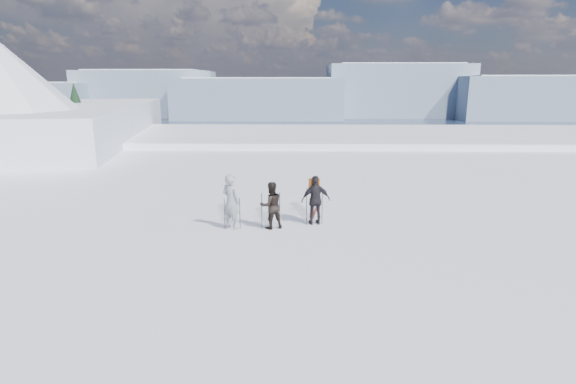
% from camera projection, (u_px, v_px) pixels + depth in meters
% --- Properties ---
extents(lake_basin, '(820.00, 820.00, 71.62)m').
position_uv_depth(lake_basin, '(312.00, 205.00, 43.32)').
color(lake_basin, white).
rests_on(lake_basin, ground).
extents(far_mountain_range, '(770.00, 110.00, 53.00)m').
position_uv_depth(far_mountain_range, '(329.00, 94.00, 455.19)').
color(far_mountain_range, slate).
rests_on(far_mountain_range, ground).
extents(near_ridge, '(31.37, 35.68, 25.62)m').
position_uv_depth(near_ridge, '(33.00, 174.00, 42.55)').
color(near_ridge, white).
rests_on(near_ridge, ground).
extents(skier_grey, '(0.86, 0.78, 1.97)m').
position_uv_depth(skier_grey, '(231.00, 201.00, 15.76)').
color(skier_grey, gray).
rests_on(skier_grey, ground).
extents(skier_dark, '(1.00, 0.90, 1.69)m').
position_uv_depth(skier_dark, '(271.00, 205.00, 15.80)').
color(skier_dark, black).
rests_on(skier_dark, ground).
extents(skier_pack, '(1.12, 0.64, 1.81)m').
position_uv_depth(skier_pack, '(316.00, 200.00, 16.25)').
color(skier_pack, black).
rests_on(skier_pack, ground).
extents(backpack, '(0.42, 0.29, 0.54)m').
position_uv_depth(backpack, '(315.00, 167.00, 16.21)').
color(backpack, '#CD5B13').
rests_on(backpack, skier_pack).
extents(ski_poles, '(3.48, 0.64, 1.37)m').
position_uv_depth(ski_poles, '(275.00, 210.00, 15.95)').
color(ski_poles, black).
rests_on(ski_poles, ground).
extents(skis_loose, '(0.39, 1.70, 0.03)m').
position_uv_depth(skis_loose, '(313.00, 212.00, 17.92)').
color(skis_loose, black).
rests_on(skis_loose, ground).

